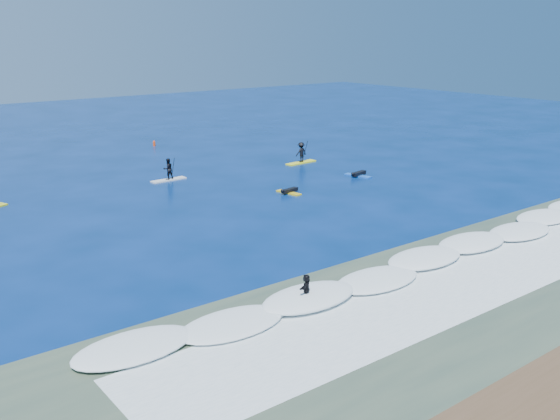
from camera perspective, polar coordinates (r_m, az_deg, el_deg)
ground at (r=39.29m, az=0.93°, el=-1.00°), size 160.00×160.00×0.00m
shallow_water at (r=30.30m, az=17.81°, el=-7.09°), size 90.00×13.00×0.01m
breaking_wave at (r=32.51m, az=12.04°, el=-5.07°), size 40.00×6.00×0.30m
whitewater at (r=30.82m, az=16.29°, el=-6.57°), size 34.00×5.00×0.02m
sup_paddler_center at (r=50.61m, az=-10.19°, el=3.53°), size 2.95×0.84×2.06m
sup_paddler_right at (r=56.52m, az=1.94°, el=5.17°), size 3.20×1.04×2.21m
prone_paddler_near at (r=45.96m, az=0.82°, el=1.72°), size 1.67×2.16×0.44m
prone_paddler_far at (r=51.79m, az=7.16°, el=3.26°), size 1.86×2.41×0.49m
wave_surfer at (r=27.39m, az=2.41°, el=-7.20°), size 1.66×1.30×1.21m
marker_buoy at (r=66.52m, az=-11.43°, el=6.00°), size 0.27×0.27×0.65m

